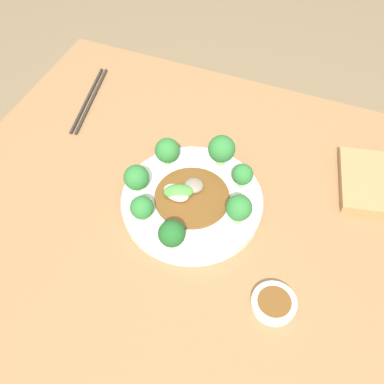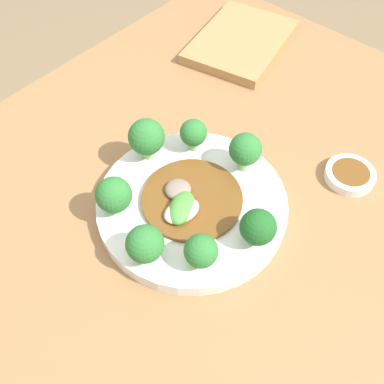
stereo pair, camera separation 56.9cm
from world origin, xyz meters
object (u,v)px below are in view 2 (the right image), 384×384
plate (192,205)px  broccoli_east (245,150)px  broccoli_north (144,139)px  broccoli_southwest (201,251)px  broccoli_south (258,227)px  stirfry_center (188,201)px  cutting_board (241,42)px  broccoli_northeast (193,133)px  broccoli_west (145,244)px  sauce_dish (350,175)px  broccoli_northwest (114,195)px

plate → broccoli_east: bearing=-10.1°
broccoli_north → broccoli_southwest: size_ratio=1.30×
broccoli_south → stirfry_center: size_ratio=0.40×
broccoli_north → cutting_board: 0.37m
broccoli_northeast → stirfry_center: broccoli_northeast is taller
broccoli_west → broccoli_east: size_ratio=0.89×
broccoli_southwest → cutting_board: 0.52m
broccoli_east → stirfry_center: size_ratio=0.45×
stirfry_center → sauce_dish: size_ratio=1.90×
broccoli_east → stirfry_center: (-0.11, 0.02, -0.03)m
broccoli_west → broccoli_northeast: (0.19, 0.08, 0.00)m
broccoli_south → broccoli_northeast: bearing=67.2°
plate → sauce_dish: 0.25m
broccoli_south → cutting_board: 0.48m
broccoli_west → stirfry_center: bearing=9.4°
broccoli_northwest → broccoli_south: (0.09, -0.18, 0.00)m
plate → broccoli_northwest: bearing=139.2°
broccoli_southwest → plate: bearing=47.6°
plate → broccoli_east: size_ratio=4.24×
broccoli_west → broccoli_southwest: bearing=-56.0°
sauce_dish → broccoli_east: bearing=130.3°
broccoli_southwest → cutting_board: (0.44, 0.27, -0.04)m
broccoli_west → sauce_dish: bearing=-22.2°
plate → broccoli_west: bearing=-171.5°
broccoli_east → broccoli_north: bearing=123.1°
broccoli_northwest → broccoli_east: size_ratio=0.90×
sauce_dish → broccoli_south: bearing=169.8°
broccoli_north → broccoli_west: bearing=-135.0°
broccoli_east → broccoli_northeast: bearing=103.0°
stirfry_center → cutting_board: (0.38, 0.19, -0.02)m
plate → broccoli_north: (0.02, 0.11, 0.05)m
broccoli_northwest → broccoli_south: size_ratio=1.00×
broccoli_northwest → broccoli_southwest: size_ratio=1.11×
broccoli_east → broccoli_south: size_ratio=1.12×
broccoli_south → broccoli_east: bearing=44.6°
broccoli_northeast → broccoli_east: bearing=-77.0°
broccoli_northwest → plate: bearing=-40.8°
plate → broccoli_northeast: (0.08, 0.07, 0.04)m
broccoli_south → sauce_dish: size_ratio=0.76×
broccoli_east → sauce_dish: size_ratio=0.85×
broccoli_northeast → broccoli_south: 0.19m
broccoli_north → cutting_board: broccoli_north is taller
broccoli_southwest → sauce_dish: broccoli_southwest is taller
sauce_dish → cutting_board: bearing=64.1°
broccoli_northwest → broccoli_northeast: (0.16, -0.00, 0.00)m
sauce_dish → broccoli_southwest: bearing=165.8°
broccoli_west → broccoli_north: bearing=45.0°
sauce_dish → cutting_board: 0.38m
plate → broccoli_north: bearing=81.6°
broccoli_south → broccoli_southwest: (-0.07, 0.03, -0.00)m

